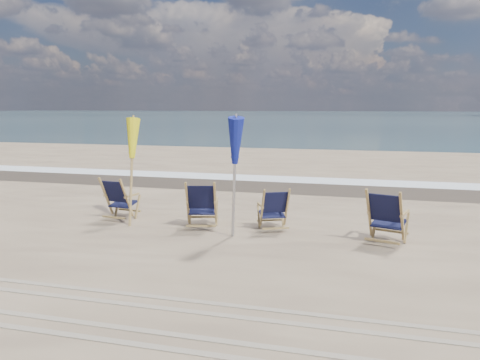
{
  "coord_description": "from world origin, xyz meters",
  "views": [
    {
      "loc": [
        2.59,
        -7.57,
        2.49
      ],
      "look_at": [
        0.0,
        2.2,
        0.9
      ],
      "focal_mm": 35.0,
      "sensor_mm": 36.0,
      "label": 1
    }
  ],
  "objects_px": {
    "beach_chair_1": "(215,205)",
    "umbrella_blue": "(234,145)",
    "beach_chair_2": "(287,209)",
    "beach_chair_0": "(127,200)",
    "umbrella_yellow": "(130,143)",
    "beach_chair_3": "(402,219)"
  },
  "relations": [
    {
      "from": "beach_chair_1",
      "to": "umbrella_blue",
      "type": "relative_size",
      "value": 0.44
    },
    {
      "from": "beach_chair_2",
      "to": "beach_chair_0",
      "type": "bearing_deg",
      "value": -21.84
    },
    {
      "from": "beach_chair_1",
      "to": "umbrella_yellow",
      "type": "xyz_separation_m",
      "value": [
        -1.87,
        0.02,
        1.23
      ]
    },
    {
      "from": "beach_chair_1",
      "to": "beach_chair_3",
      "type": "relative_size",
      "value": 0.97
    },
    {
      "from": "umbrella_yellow",
      "to": "beach_chair_1",
      "type": "bearing_deg",
      "value": -0.47
    },
    {
      "from": "beach_chair_1",
      "to": "umbrella_yellow",
      "type": "bearing_deg",
      "value": -14.09
    },
    {
      "from": "beach_chair_0",
      "to": "umbrella_blue",
      "type": "height_order",
      "value": "umbrella_blue"
    },
    {
      "from": "beach_chair_2",
      "to": "beach_chair_3",
      "type": "height_order",
      "value": "beach_chair_3"
    },
    {
      "from": "beach_chair_0",
      "to": "beach_chair_1",
      "type": "relative_size",
      "value": 0.96
    },
    {
      "from": "beach_chair_1",
      "to": "umbrella_blue",
      "type": "distance_m",
      "value": 1.53
    },
    {
      "from": "beach_chair_2",
      "to": "umbrella_blue",
      "type": "xyz_separation_m",
      "value": [
        -0.86,
        -0.87,
        1.34
      ]
    },
    {
      "from": "umbrella_yellow",
      "to": "umbrella_blue",
      "type": "bearing_deg",
      "value": -14.4
    },
    {
      "from": "beach_chair_0",
      "to": "umbrella_yellow",
      "type": "height_order",
      "value": "umbrella_yellow"
    },
    {
      "from": "beach_chair_3",
      "to": "umbrella_blue",
      "type": "relative_size",
      "value": 0.45
    },
    {
      "from": "beach_chair_2",
      "to": "umbrella_yellow",
      "type": "distance_m",
      "value": 3.55
    },
    {
      "from": "beach_chair_0",
      "to": "beach_chair_3",
      "type": "xyz_separation_m",
      "value": [
        5.64,
        -0.48,
        0.03
      ]
    },
    {
      "from": "beach_chair_2",
      "to": "beach_chair_3",
      "type": "xyz_separation_m",
      "value": [
        2.14,
        -0.62,
        0.07
      ]
    },
    {
      "from": "beach_chair_2",
      "to": "umbrella_blue",
      "type": "relative_size",
      "value": 0.39
    },
    {
      "from": "beach_chair_1",
      "to": "beach_chair_0",
      "type": "bearing_deg",
      "value": -17.06
    },
    {
      "from": "beach_chair_3",
      "to": "umbrella_yellow",
      "type": "relative_size",
      "value": 0.46
    },
    {
      "from": "beach_chair_1",
      "to": "beach_chair_2",
      "type": "bearing_deg",
      "value": 176.72
    },
    {
      "from": "umbrella_blue",
      "to": "beach_chair_2",
      "type": "bearing_deg",
      "value": 45.4
    }
  ]
}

